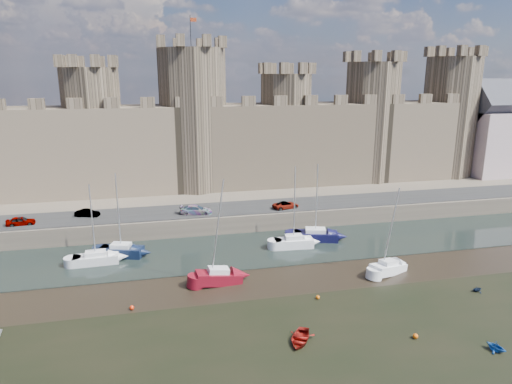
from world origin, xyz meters
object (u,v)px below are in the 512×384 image
(car_2, at_px, (196,210))
(sailboat_3, at_px, (315,235))
(car_1, at_px, (87,213))
(car_0, at_px, (21,221))
(sailboat_5, at_px, (388,267))
(sailboat_0, at_px, (96,258))
(sailboat_1, at_px, (121,250))
(sailboat_2, at_px, (294,242))
(sailboat_4, at_px, (219,276))
(car_3, at_px, (286,205))

(car_2, bearing_deg, sailboat_3, -104.41)
(car_1, xyz_separation_m, sailboat_3, (29.81, -9.21, -2.24))
(car_0, xyz_separation_m, sailboat_5, (42.23, -18.77, -2.38))
(sailboat_3, bearing_deg, sailboat_5, -52.62)
(sailboat_5, bearing_deg, sailboat_0, 139.98)
(sailboat_0, distance_m, sailboat_3, 27.75)
(sailboat_1, height_order, sailboat_3, sailboat_1)
(sailboat_2, bearing_deg, car_0, 168.75)
(sailboat_4, distance_m, sailboat_5, 18.90)
(car_0, height_order, car_1, car_0)
(car_1, bearing_deg, sailboat_3, -91.95)
(sailboat_4, bearing_deg, car_0, 138.49)
(car_1, bearing_deg, sailboat_4, -125.81)
(car_0, xyz_separation_m, car_2, (22.68, -0.13, 0.05))
(sailboat_1, distance_m, sailboat_2, 21.39)
(car_2, xyz_separation_m, sailboat_0, (-12.61, -8.90, -2.38))
(car_3, xyz_separation_m, sailboat_3, (2.08, -7.06, -2.24))
(car_2, bearing_deg, sailboat_5, -122.54)
(sailboat_3, bearing_deg, car_0, -174.89)
(car_1, height_order, sailboat_0, sailboat_0)
(sailboat_4, bearing_deg, car_1, 123.78)
(car_1, relative_size, sailboat_2, 0.31)
(car_2, distance_m, sailboat_0, 15.62)
(sailboat_3, bearing_deg, sailboat_1, -163.74)
(car_3, bearing_deg, sailboat_2, 156.61)
(sailboat_2, xyz_separation_m, sailboat_5, (8.06, -9.57, -0.12))
(sailboat_1, relative_size, sailboat_3, 1.01)
(car_1, distance_m, sailboat_3, 31.28)
(car_3, height_order, sailboat_5, sailboat_5)
(car_1, height_order, sailboat_5, sailboat_5)
(sailboat_3, bearing_deg, car_2, 170.57)
(sailboat_3, bearing_deg, sailboat_2, -136.34)
(car_0, xyz_separation_m, car_3, (35.68, -0.26, -0.06))
(car_3, bearing_deg, car_1, 71.81)
(sailboat_3, height_order, sailboat_4, sailboat_4)
(sailboat_5, bearing_deg, car_3, 86.31)
(car_1, xyz_separation_m, sailboat_5, (34.27, -20.66, -2.32))
(sailboat_2, distance_m, sailboat_5, 12.51)
(sailboat_2, bearing_deg, sailboat_1, 178.99)
(sailboat_1, bearing_deg, sailboat_3, 17.36)
(sailboat_1, bearing_deg, car_2, 53.70)
(sailboat_2, distance_m, sailboat_3, 4.06)
(sailboat_1, height_order, sailboat_5, sailboat_1)
(car_2, xyz_separation_m, sailboat_3, (15.08, -7.20, -2.35))
(sailboat_0, bearing_deg, sailboat_1, 27.68)
(car_2, height_order, sailboat_3, sailboat_3)
(sailboat_0, relative_size, sailboat_5, 0.96)
(car_0, distance_m, sailboat_2, 35.45)
(car_0, distance_m, sailboat_0, 13.72)
(sailboat_0, height_order, sailboat_4, sailboat_4)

